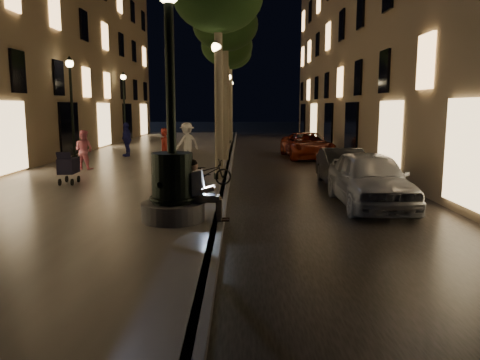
{
  "coord_description": "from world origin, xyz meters",
  "views": [
    {
      "loc": [
        0.49,
        -8.11,
        2.69
      ],
      "look_at": [
        0.48,
        3.0,
        0.94
      ],
      "focal_mm": 35.0,
      "sensor_mm": 36.0,
      "label": 1
    }
  ],
  "objects_px": {
    "tree_third": "(227,47)",
    "lamp_curb_a": "(217,90)",
    "fountain_lamppost": "(172,175)",
    "pedestrian_pink": "(84,150)",
    "lamp_curb_b": "(225,96)",
    "lamp_curb_d": "(231,100)",
    "car_second": "(343,168)",
    "car_front": "(370,179)",
    "pedestrian_red": "(166,151)",
    "bicycle": "(207,173)",
    "tree_second": "(225,26)",
    "lamp_curb_c": "(229,98)",
    "lamp_left_b": "(71,95)",
    "car_third": "(307,145)",
    "pedestrian_white": "(187,143)",
    "stroller": "(68,166)",
    "seated_man_laptop": "(201,188)",
    "pedestrian_blue": "(127,139)",
    "lamp_left_c": "(124,98)",
    "tree_far": "(230,53)"
  },
  "relations": [
    {
      "from": "lamp_curb_c",
      "to": "lamp_left_b",
      "type": "bearing_deg",
      "value": -125.37
    },
    {
      "from": "lamp_curb_d",
      "to": "pedestrian_pink",
      "type": "bearing_deg",
      "value": -104.17
    },
    {
      "from": "tree_far",
      "to": "pedestrian_pink",
      "type": "relative_size",
      "value": 4.78
    },
    {
      "from": "stroller",
      "to": "car_second",
      "type": "relative_size",
      "value": 0.31
    },
    {
      "from": "car_front",
      "to": "car_second",
      "type": "distance_m",
      "value": 3.26
    },
    {
      "from": "tree_third",
      "to": "lamp_curb_a",
      "type": "height_order",
      "value": "tree_third"
    },
    {
      "from": "car_second",
      "to": "car_third",
      "type": "distance_m",
      "value": 8.73
    },
    {
      "from": "tree_far",
      "to": "lamp_left_c",
      "type": "bearing_deg",
      "value": -164.43
    },
    {
      "from": "pedestrian_red",
      "to": "pedestrian_pink",
      "type": "height_order",
      "value": "pedestrian_red"
    },
    {
      "from": "tree_far",
      "to": "pedestrian_red",
      "type": "distance_m",
      "value": 17.84
    },
    {
      "from": "pedestrian_blue",
      "to": "bicycle",
      "type": "relative_size",
      "value": 1.08
    },
    {
      "from": "car_third",
      "to": "bicycle",
      "type": "height_order",
      "value": "car_third"
    },
    {
      "from": "pedestrian_red",
      "to": "bicycle",
      "type": "height_order",
      "value": "pedestrian_red"
    },
    {
      "from": "fountain_lamppost",
      "to": "lamp_curb_b",
      "type": "distance_m",
      "value": 14.16
    },
    {
      "from": "lamp_curb_a",
      "to": "pedestrian_red",
      "type": "distance_m",
      "value": 3.12
    },
    {
      "from": "fountain_lamppost",
      "to": "tree_third",
      "type": "xyz_separation_m",
      "value": [
        0.7,
        18.0,
        4.93
      ]
    },
    {
      "from": "tree_third",
      "to": "car_front",
      "type": "relative_size",
      "value": 1.63
    },
    {
      "from": "lamp_curb_d",
      "to": "lamp_left_c",
      "type": "xyz_separation_m",
      "value": [
        -7.1,
        -8.0,
        0.0
      ]
    },
    {
      "from": "lamp_curb_d",
      "to": "pedestrian_pink",
      "type": "distance_m",
      "value": 22.36
    },
    {
      "from": "pedestrian_red",
      "to": "lamp_curb_a",
      "type": "bearing_deg",
      "value": -86.83
    },
    {
      "from": "stroller",
      "to": "pedestrian_white",
      "type": "distance_m",
      "value": 6.69
    },
    {
      "from": "lamp_curb_a",
      "to": "pedestrian_blue",
      "type": "height_order",
      "value": "lamp_curb_a"
    },
    {
      "from": "tree_third",
      "to": "pedestrian_blue",
      "type": "relative_size",
      "value": 4.22
    },
    {
      "from": "tree_third",
      "to": "lamp_curb_b",
      "type": "bearing_deg",
      "value": -90.0
    },
    {
      "from": "tree_far",
      "to": "pedestrian_white",
      "type": "height_order",
      "value": "tree_far"
    },
    {
      "from": "lamp_left_b",
      "to": "car_third",
      "type": "height_order",
      "value": "lamp_left_b"
    },
    {
      "from": "lamp_curb_a",
      "to": "lamp_curb_b",
      "type": "bearing_deg",
      "value": 90.0
    },
    {
      "from": "tree_third",
      "to": "lamp_left_c",
      "type": "bearing_deg",
      "value": 150.6
    },
    {
      "from": "car_third",
      "to": "pedestrian_white",
      "type": "bearing_deg",
      "value": -152.14
    },
    {
      "from": "bicycle",
      "to": "pedestrian_red",
      "type": "bearing_deg",
      "value": 16.35
    },
    {
      "from": "lamp_curb_d",
      "to": "car_second",
      "type": "bearing_deg",
      "value": -79.97
    },
    {
      "from": "seated_man_laptop",
      "to": "pedestrian_blue",
      "type": "bearing_deg",
      "value": 109.88
    },
    {
      "from": "fountain_lamppost",
      "to": "pedestrian_pink",
      "type": "distance_m",
      "value": 9.68
    },
    {
      "from": "fountain_lamppost",
      "to": "car_second",
      "type": "height_order",
      "value": "fountain_lamppost"
    },
    {
      "from": "lamp_curb_d",
      "to": "lamp_left_c",
      "type": "distance_m",
      "value": 10.7
    },
    {
      "from": "lamp_curb_a",
      "to": "pedestrian_red",
      "type": "height_order",
      "value": "lamp_curb_a"
    },
    {
      "from": "fountain_lamppost",
      "to": "lamp_curb_a",
      "type": "bearing_deg",
      "value": 83.35
    },
    {
      "from": "lamp_curb_b",
      "to": "stroller",
      "type": "distance_m",
      "value": 10.57
    },
    {
      "from": "tree_second",
      "to": "car_second",
      "type": "distance_m",
      "value": 9.49
    },
    {
      "from": "tree_third",
      "to": "lamp_curb_a",
      "type": "bearing_deg",
      "value": -90.0
    },
    {
      "from": "lamp_curb_d",
      "to": "pedestrian_blue",
      "type": "distance_m",
      "value": 17.39
    },
    {
      "from": "stroller",
      "to": "pedestrian_red",
      "type": "xyz_separation_m",
      "value": [
        2.83,
        2.22,
        0.27
      ]
    },
    {
      "from": "fountain_lamppost",
      "to": "lamp_left_b",
      "type": "relative_size",
      "value": 1.08
    },
    {
      "from": "fountain_lamppost",
      "to": "lamp_left_b",
      "type": "height_order",
      "value": "fountain_lamppost"
    },
    {
      "from": "tree_second",
      "to": "lamp_curb_c",
      "type": "bearing_deg",
      "value": 90.57
    },
    {
      "from": "pedestrian_white",
      "to": "bicycle",
      "type": "relative_size",
      "value": 1.13
    },
    {
      "from": "lamp_curb_b",
      "to": "car_front",
      "type": "xyz_separation_m",
      "value": [
        4.3,
        -11.58,
        -2.48
      ]
    },
    {
      "from": "lamp_curb_a",
      "to": "car_front",
      "type": "distance_m",
      "value": 6.12
    },
    {
      "from": "lamp_left_b",
      "to": "bicycle",
      "type": "height_order",
      "value": "lamp_left_b"
    },
    {
      "from": "lamp_curb_d",
      "to": "car_second",
      "type": "relative_size",
      "value": 1.25
    }
  ]
}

